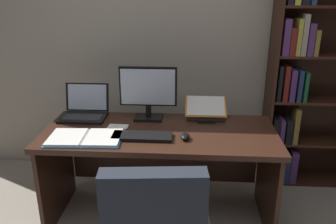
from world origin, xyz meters
TOP-DOWN VIEW (x-y plane):
  - wall_back at (0.00, 1.86)m, footprint 4.65×0.12m
  - desk at (-0.01, 1.03)m, footprint 1.71×0.73m
  - bookshelf at (1.22, 1.63)m, footprint 0.86×0.31m
  - monitor at (-0.13, 1.19)m, footprint 0.45×0.16m
  - laptop at (-0.65, 1.20)m, footprint 0.36×0.30m
  - keyboard at (-0.13, 0.81)m, footprint 0.42×0.15m
  - computer_mouse at (0.17, 0.81)m, footprint 0.06×0.10m
  - reading_stand_with_book at (0.33, 1.26)m, footprint 0.33×0.29m
  - open_binder at (-0.52, 0.76)m, footprint 0.52×0.32m
  - notepad at (-0.34, 0.93)m, footprint 0.16×0.22m
  - pen at (-0.32, 0.93)m, footprint 0.14×0.01m

SIDE VIEW (x-z plane):
  - desk at x=-0.01m, z-range 0.17..0.92m
  - notepad at x=-0.34m, z-range 0.75..0.76m
  - open_binder at x=-0.52m, z-range 0.75..0.78m
  - keyboard at x=-0.13m, z-range 0.75..0.78m
  - pen at x=-0.32m, z-range 0.76..0.77m
  - computer_mouse at x=0.17m, z-range 0.75..0.79m
  - laptop at x=-0.65m, z-range 0.68..0.93m
  - reading_stand_with_book at x=0.33m, z-range 0.75..0.89m
  - monitor at x=-0.13m, z-range 0.75..1.17m
  - bookshelf at x=1.22m, z-range -0.01..2.00m
  - wall_back at x=0.00m, z-range 0.00..2.64m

